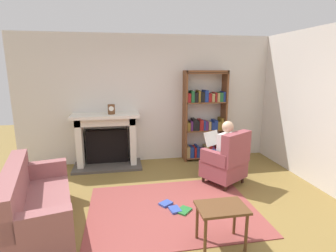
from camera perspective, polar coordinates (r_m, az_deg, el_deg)
name	(u,v)px	position (r m, az deg, el deg)	size (l,w,h in m)	color
ground	(177,221)	(3.78, 1.89, -19.86)	(14.00, 14.00, 0.00)	olive
back_wall	(152,99)	(5.75, -3.42, 5.77)	(5.60, 0.10, 2.70)	silver
side_wall_right	(301,104)	(5.54, 26.89, 4.18)	(0.10, 5.20, 2.70)	silver
area_rug	(172,209)	(4.03, 0.95, -17.55)	(2.40, 1.80, 0.01)	brown
fireplace	(107,138)	(5.61, -13.09, -2.63)	(1.38, 0.64, 1.11)	#4C4742
mantel_clock	(111,109)	(5.38, -12.15, 3.55)	(0.14, 0.14, 0.19)	brown
bookshelf	(205,119)	(5.85, 7.91, 1.51)	(0.93, 0.32, 1.97)	brown
armchair_reading	(227,161)	(4.76, 12.61, -7.44)	(0.87, 0.86, 0.97)	#331E14
seated_reader	(222,149)	(4.76, 11.58, -4.88)	(0.54, 0.59, 1.14)	white
sofa_floral	(36,207)	(3.83, -26.69, -15.35)	(1.07, 1.82, 0.85)	#925658
side_table	(221,213)	(3.21, 11.49, -17.90)	(0.56, 0.39, 0.49)	brown
scattered_books	(175,208)	(4.03, 1.47, -17.26)	(0.47, 0.47, 0.03)	#334CA5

